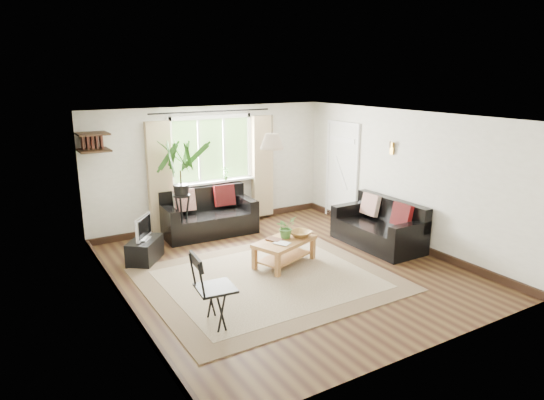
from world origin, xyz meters
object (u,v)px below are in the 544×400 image
sofa_back (208,213)px  folding_chair (216,289)px  coffee_table (284,252)px  palm_stand (181,191)px  sofa_right (378,225)px  tv_stand (145,250)px

sofa_back → folding_chair: 3.55m
coffee_table → palm_stand: size_ratio=0.56×
sofa_right → tv_stand: bearing=-110.5°
sofa_right → sofa_back: bearing=-133.1°
sofa_right → coffee_table: sofa_right is taller
sofa_right → tv_stand: (-3.81, 1.41, -0.20)m
sofa_right → palm_stand: bearing=-126.0°
sofa_back → tv_stand: size_ratio=2.47×
sofa_back → folding_chair: size_ratio=1.84×
sofa_back → palm_stand: palm_stand is taller
sofa_back → palm_stand: size_ratio=0.94×
coffee_table → tv_stand: coffee_table is taller
coffee_table → folding_chair: bearing=-145.4°
folding_chair → tv_stand: bearing=8.9°
palm_stand → tv_stand: bearing=-143.9°
sofa_back → palm_stand: bearing=-168.6°
coffee_table → palm_stand: bearing=116.0°
sofa_right → coffee_table: (-1.92, 0.09, -0.18)m
tv_stand → folding_chair: 2.54m
tv_stand → palm_stand: palm_stand is taller
coffee_table → folding_chair: folding_chair is taller
folding_chair → coffee_table: bearing=-49.5°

